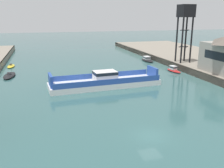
{
  "coord_description": "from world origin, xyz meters",
  "views": [
    {
      "loc": [
        -12.07,
        -24.88,
        14.05
      ],
      "look_at": [
        0.0,
        16.96,
        2.0
      ],
      "focal_mm": 39.81,
      "sensor_mm": 36.0,
      "label": 1
    }
  ],
  "objects_px": {
    "crane_tower": "(186,16)",
    "moored_boat_far_right": "(11,66)",
    "chain_ferry": "(105,82)",
    "moored_boat_mid_right": "(174,70)",
    "moored_boat_mid_left": "(9,75)",
    "moored_boat_far_left": "(147,59)"
  },
  "relations": [
    {
      "from": "crane_tower",
      "to": "moored_boat_far_right",
      "type": "bearing_deg",
      "value": 162.89
    },
    {
      "from": "chain_ferry",
      "to": "moored_boat_mid_right",
      "type": "height_order",
      "value": "chain_ferry"
    },
    {
      "from": "moored_boat_mid_left",
      "to": "crane_tower",
      "type": "relative_size",
      "value": 0.5
    },
    {
      "from": "moored_boat_mid_right",
      "to": "moored_boat_far_right",
      "type": "distance_m",
      "value": 44.91
    },
    {
      "from": "moored_boat_mid_right",
      "to": "moored_boat_far_left",
      "type": "distance_m",
      "value": 16.4
    },
    {
      "from": "moored_boat_mid_left",
      "to": "crane_tower",
      "type": "height_order",
      "value": "crane_tower"
    },
    {
      "from": "moored_boat_mid_right",
      "to": "crane_tower",
      "type": "relative_size",
      "value": 0.36
    },
    {
      "from": "chain_ferry",
      "to": "moored_boat_mid_left",
      "type": "height_order",
      "value": "chain_ferry"
    },
    {
      "from": "moored_boat_mid_right",
      "to": "moored_boat_far_left",
      "type": "xyz_separation_m",
      "value": [
        -0.17,
        16.4,
        -0.02
      ]
    },
    {
      "from": "moored_boat_far_left",
      "to": "moored_boat_far_right",
      "type": "height_order",
      "value": "moored_boat_far_left"
    },
    {
      "from": "chain_ferry",
      "to": "crane_tower",
      "type": "bearing_deg",
      "value": 26.08
    },
    {
      "from": "chain_ferry",
      "to": "moored_boat_far_left",
      "type": "height_order",
      "value": "chain_ferry"
    },
    {
      "from": "chain_ferry",
      "to": "moored_boat_far_left",
      "type": "bearing_deg",
      "value": 50.71
    },
    {
      "from": "moored_boat_mid_right",
      "to": "crane_tower",
      "type": "distance_m",
      "value": 14.68
    },
    {
      "from": "chain_ferry",
      "to": "moored_boat_far_left",
      "type": "relative_size",
      "value": 3.15
    },
    {
      "from": "moored_boat_mid_right",
      "to": "moored_boat_far_left",
      "type": "height_order",
      "value": "moored_boat_mid_right"
    },
    {
      "from": "moored_boat_mid_left",
      "to": "moored_boat_far_right",
      "type": "distance_m",
      "value": 12.2
    },
    {
      "from": "moored_boat_mid_right",
      "to": "crane_tower",
      "type": "xyz_separation_m",
      "value": [
        4.87,
        3.96,
        13.27
      ]
    },
    {
      "from": "moored_boat_mid_left",
      "to": "moored_boat_far_left",
      "type": "relative_size",
      "value": 1.05
    },
    {
      "from": "crane_tower",
      "to": "moored_boat_far_left",
      "type": "bearing_deg",
      "value": 112.04
    },
    {
      "from": "moored_boat_far_left",
      "to": "moored_boat_mid_left",
      "type": "bearing_deg",
      "value": -165.38
    },
    {
      "from": "crane_tower",
      "to": "moored_boat_mid_right",
      "type": "bearing_deg",
      "value": -140.88
    }
  ]
}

